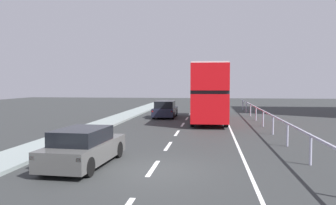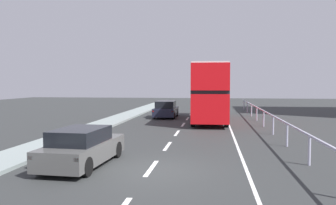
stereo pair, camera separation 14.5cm
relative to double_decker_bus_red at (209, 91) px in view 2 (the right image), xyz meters
The scene contains 6 objects.
ground_plane 16.08m from the double_decker_bus_red, 96.60° to the right, with size 74.50×120.00×0.10m, color #2E3030.
lane_paint_markings 7.24m from the double_decker_bus_red, 89.39° to the right, with size 3.44×46.00×0.01m.
bridge_side_railing 7.92m from the double_decker_bus_red, 60.74° to the right, with size 0.10×42.00×1.13m.
double_decker_bus_red is the anchor object (origin of this frame).
hatchback_car_near 16.20m from the double_decker_bus_red, 105.81° to the right, with size 1.97×4.43×1.38m.
sedan_car_ahead 4.90m from the double_decker_bus_red, 145.51° to the left, with size 1.88×4.24×1.47m.
Camera 2 is at (2.14, -11.61, 2.98)m, focal length 36.84 mm.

